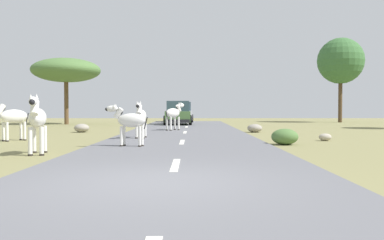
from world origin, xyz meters
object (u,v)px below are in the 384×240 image
at_px(tree_6, 342,61).
at_px(car_1, 182,113).
at_px(car_0, 179,114).
at_px(tree_4, 67,71).
at_px(zebra_4, 38,119).
at_px(zebra_0, 142,116).
at_px(rock_3, 83,128).
at_px(zebra_3, 130,121).
at_px(zebra_2, 13,117).
at_px(bush_1, 286,137).
at_px(rock_4, 326,137).
at_px(rock_0, 256,128).
at_px(zebra_1, 175,113).

bearing_deg(tree_6, car_1, -179.82).
height_order(car_0, tree_4, tree_4).
height_order(zebra_4, tree_6, tree_6).
distance_m(zebra_0, rock_3, 6.13).
xyz_separation_m(zebra_3, zebra_4, (-2.21, -1.99, 0.12)).
xyz_separation_m(zebra_2, zebra_4, (2.72, -4.70, 0.04)).
distance_m(zebra_3, bush_1, 5.35).
distance_m(bush_1, rock_4, 2.62).
relative_size(zebra_2, rock_3, 2.03).
bearing_deg(rock_0, zebra_0, -137.99).
distance_m(zebra_2, car_0, 16.27).
bearing_deg(bush_1, car_0, 104.20).
height_order(zebra_2, rock_3, zebra_2).
xyz_separation_m(bush_1, rock_3, (-8.98, 7.38, -0.05)).
bearing_deg(zebra_3, zebra_0, 13.31).
distance_m(car_0, car_1, 5.57).
relative_size(zebra_1, zebra_2, 0.99).
bearing_deg(rock_3, tree_6, 38.60).
relative_size(zebra_0, rock_4, 3.24).
relative_size(zebra_1, zebra_4, 0.91).
bearing_deg(zebra_0, zebra_3, 92.24).
bearing_deg(zebra_0, rock_3, -51.84).
bearing_deg(bush_1, zebra_1, 116.22).
distance_m(zebra_4, car_0, 20.12).
height_order(tree_4, rock_3, tree_4).
relative_size(car_0, rock_3, 5.64).
bearing_deg(rock_0, rock_3, 179.85).
height_order(zebra_2, car_0, car_0).
relative_size(zebra_2, tree_6, 0.21).
distance_m(zebra_4, tree_6, 31.11).
distance_m(car_0, tree_6, 15.86).
height_order(zebra_2, tree_4, tree_4).
relative_size(car_1, rock_0, 5.72).
xyz_separation_m(zebra_3, rock_3, (-3.77, 8.45, -0.64)).
relative_size(rock_0, rock_4, 1.59).
bearing_deg(car_1, rock_4, -76.83).
relative_size(car_1, rock_3, 5.73).
distance_m(zebra_2, rock_3, 5.90).
bearing_deg(car_1, car_0, -93.92).
height_order(tree_4, bush_1, tree_4).
relative_size(zebra_0, rock_3, 2.05).
height_order(zebra_4, bush_1, zebra_4).
height_order(zebra_1, rock_3, zebra_1).
bearing_deg(zebra_4, tree_6, -137.31).
xyz_separation_m(tree_4, rock_0, (13.05, -10.71, -3.96)).
xyz_separation_m(zebra_3, rock_4, (7.17, 2.81, -0.72)).
relative_size(zebra_3, rock_4, 2.92).
bearing_deg(rock_3, rock_4, -27.28).
bearing_deg(zebra_3, tree_6, -20.67).
distance_m(car_1, bush_1, 22.78).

